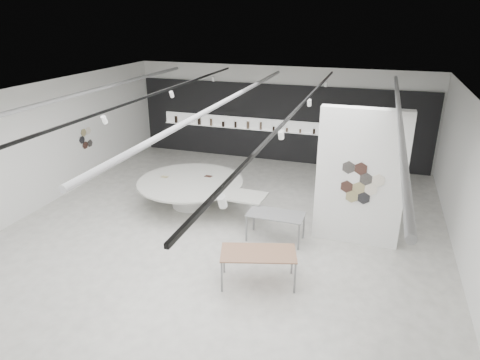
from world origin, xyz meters
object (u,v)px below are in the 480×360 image
(partition_column, at_px, (360,178))
(kitchen_counter, at_px, (353,160))
(display_island, at_px, (192,190))
(sample_table_wood, at_px, (258,255))
(sample_table_stone, at_px, (276,216))

(partition_column, relative_size, kitchen_counter, 2.27)
(partition_column, xyz_separation_m, display_island, (-5.01, 0.69, -1.25))
(sample_table_wood, distance_m, sample_table_stone, 2.03)
(display_island, xyz_separation_m, sample_table_stone, (2.99, -1.31, 0.16))
(sample_table_stone, height_order, kitchen_counter, kitchen_counter)
(sample_table_stone, bearing_deg, display_island, 156.36)
(display_island, distance_m, sample_table_wood, 4.56)
(partition_column, height_order, kitchen_counter, partition_column)
(display_island, bearing_deg, sample_table_wood, -44.42)
(sample_table_stone, distance_m, kitchen_counter, 6.33)
(display_island, distance_m, kitchen_counter, 6.63)
(partition_column, xyz_separation_m, sample_table_wood, (-1.92, -2.66, -1.07))
(kitchen_counter, bearing_deg, sample_table_wood, -96.41)
(sample_table_stone, relative_size, kitchen_counter, 0.95)
(kitchen_counter, bearing_deg, partition_column, -81.47)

